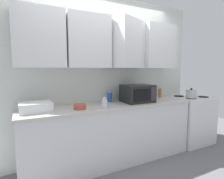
% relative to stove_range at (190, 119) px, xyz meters
% --- Properties ---
extents(wall_back_with_cabinets, '(3.51, 0.56, 2.60)m').
position_rel_stove_range_xyz_m(wall_back_with_cabinets, '(-1.71, 0.25, 1.13)').
color(wall_back_with_cabinets, silver).
rests_on(wall_back_with_cabinets, ground_plane).
extents(counter_run, '(2.64, 0.63, 0.90)m').
position_rel_stove_range_xyz_m(counter_run, '(-1.71, 0.02, -0.00)').
color(counter_run, silver).
rests_on(counter_run, ground_plane).
extents(stove_range, '(0.76, 0.64, 0.91)m').
position_rel_stove_range_xyz_m(stove_range, '(0.00, 0.00, 0.00)').
color(stove_range, silver).
rests_on(stove_range, ground_plane).
extents(kettle, '(0.18, 0.18, 0.18)m').
position_rel_stove_range_xyz_m(kettle, '(-0.17, -0.14, 0.53)').
color(kettle, '#B2B2B7').
rests_on(kettle, stove_range).
extents(microwave, '(0.48, 0.37, 0.28)m').
position_rel_stove_range_xyz_m(microwave, '(-1.25, 0.01, 0.59)').
color(microwave, black).
rests_on(microwave, counter_run).
extents(dish_rack, '(0.38, 0.30, 0.12)m').
position_rel_stove_range_xyz_m(dish_rack, '(-2.77, 0.02, 0.51)').
color(dish_rack, silver).
rests_on(dish_rack, counter_run).
extents(bottle_green_oil, '(0.07, 0.07, 0.14)m').
position_rel_stove_range_xyz_m(bottle_green_oil, '(-0.90, 0.18, 0.52)').
color(bottle_green_oil, '#386B2D').
rests_on(bottle_green_oil, counter_run).
extents(bottle_clear_tall, '(0.08, 0.08, 0.15)m').
position_rel_stove_range_xyz_m(bottle_clear_tall, '(-1.93, -0.19, 0.52)').
color(bottle_clear_tall, silver).
rests_on(bottle_clear_tall, counter_run).
extents(bottle_blue_cleaner, '(0.07, 0.07, 0.17)m').
position_rel_stove_range_xyz_m(bottle_blue_cleaner, '(-1.64, 0.23, 0.53)').
color(bottle_blue_cleaner, '#2D56B7').
rests_on(bottle_blue_cleaner, counter_run).
extents(bottle_spice_jar, '(0.06, 0.06, 0.20)m').
position_rel_stove_range_xyz_m(bottle_spice_jar, '(-0.58, 0.23, 0.54)').
color(bottle_spice_jar, '#BC6638').
rests_on(bottle_spice_jar, counter_run).
extents(bowl_ceramic_small, '(0.17, 0.17, 0.07)m').
position_rel_stove_range_xyz_m(bowl_ceramic_small, '(-2.24, -0.08, 0.48)').
color(bowl_ceramic_small, '#B24C3D').
rests_on(bowl_ceramic_small, counter_run).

